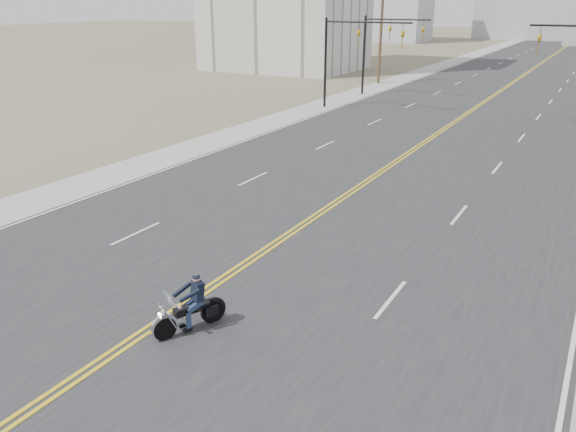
{
  "coord_description": "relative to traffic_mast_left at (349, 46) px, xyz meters",
  "views": [
    {
      "loc": [
        9.55,
        -9.96,
        8.1
      ],
      "look_at": [
        1.08,
        4.84,
        1.6
      ],
      "focal_mm": 35.0,
      "sensor_mm": 36.0,
      "label": 1
    }
  ],
  "objects": [
    {
      "name": "road",
      "position": [
        8.98,
        38.0,
        -4.93
      ],
      "size": [
        20.0,
        200.0,
        0.01
      ],
      "primitive_type": "cube",
      "color": "#303033",
      "rests_on": "ground"
    },
    {
      "name": "traffic_mast_left",
      "position": [
        0.0,
        0.0,
        0.0
      ],
      "size": [
        7.1,
        0.26,
        7.0
      ],
      "color": "black",
      "rests_on": "ground"
    },
    {
      "name": "utility_pole_left",
      "position": [
        -3.52,
        16.0,
        0.54
      ],
      "size": [
        2.2,
        0.3,
        10.5
      ],
      "color": "brown",
      "rests_on": "ground"
    },
    {
      "name": "ground_plane",
      "position": [
        8.98,
        -32.0,
        -4.94
      ],
      "size": [
        400.0,
        400.0,
        0.0
      ],
      "primitive_type": "plane",
      "color": "#776D56",
      "rests_on": "ground"
    },
    {
      "name": "sidewalk_left",
      "position": [
        -2.52,
        38.0,
        -4.93
      ],
      "size": [
        3.0,
        200.0,
        0.01
      ],
      "primitive_type": "cube",
      "color": "#A5A5A0",
      "rests_on": "ground"
    },
    {
      "name": "traffic_mast_far",
      "position": [
        -0.33,
        8.0,
        -0.06
      ],
      "size": [
        6.1,
        0.26,
        7.0
      ],
      "color": "black",
      "rests_on": "ground"
    },
    {
      "name": "haze_bldg_f",
      "position": [
        -41.02,
        98.0,
        3.06
      ],
      "size": [
        12.0,
        12.0,
        16.0
      ],
      "primitive_type": "cube",
      "color": "#ADB2B7",
      "rests_on": "ground"
    },
    {
      "name": "motorcyclist",
      "position": [
        9.94,
        -32.16,
        -4.16
      ],
      "size": [
        1.57,
        2.17,
        1.55
      ],
      "primitive_type": null,
      "rotation": [
        0.0,
        0.0,
        2.74
      ],
      "color": "black",
      "rests_on": "ground"
    }
  ]
}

